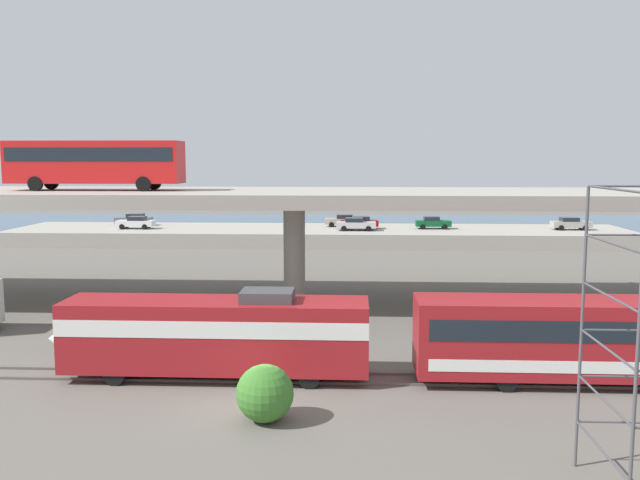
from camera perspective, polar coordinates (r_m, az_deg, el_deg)
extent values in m
plane|color=#605B54|center=(28.37, -5.76, -14.16)|extent=(260.00, 260.00, 0.00)
cube|color=#59544C|center=(31.39, -4.86, -11.93)|extent=(110.00, 0.12, 0.12)
cube|color=#59544C|center=(32.77, -4.52, -11.10)|extent=(110.00, 0.12, 0.12)
cube|color=maroon|center=(31.87, -8.79, -7.90)|extent=(14.10, 3.00, 3.20)
cube|color=white|center=(31.72, -8.81, -6.89)|extent=(14.10, 3.04, 0.77)
cone|color=white|center=(34.05, -20.60, -7.86)|extent=(1.92, 2.85, 2.85)
cube|color=black|center=(33.22, -18.39, -5.97)|extent=(1.92, 2.70, 1.02)
cube|color=#3F3F42|center=(31.05, -4.49, -4.72)|extent=(2.40, 1.80, 0.50)
cylinder|color=black|center=(32.24, -17.07, -10.91)|extent=(0.96, 0.18, 0.96)
cylinder|color=black|center=(34.67, -15.54, -9.59)|extent=(0.96, 0.18, 0.96)
cylinder|color=black|center=(30.47, -0.94, -11.66)|extent=(0.96, 0.18, 0.96)
cylinder|color=black|center=(33.03, -0.63, -10.16)|extent=(0.96, 0.18, 0.96)
cylinder|color=black|center=(31.17, 15.58, -11.52)|extent=(0.92, 0.18, 0.92)
cylinder|color=black|center=(33.68, 14.55, -10.09)|extent=(0.92, 0.18, 0.92)
cube|color=#9E998E|center=(46.41, -2.22, 3.65)|extent=(96.00, 12.18, 0.91)
cylinder|color=#9E998E|center=(46.82, -2.19, -1.23)|extent=(1.50, 1.50, 7.07)
cube|color=red|center=(49.16, -18.54, 6.28)|extent=(12.00, 2.55, 2.90)
cube|color=black|center=(49.16, -18.56, 6.89)|extent=(11.52, 2.59, 0.93)
cube|color=black|center=(47.34, -11.78, 6.91)|extent=(0.08, 2.30, 1.74)
cylinder|color=black|center=(49.13, -13.90, 4.75)|extent=(1.00, 0.26, 1.00)
cylinder|color=black|center=(46.82, -14.75, 4.62)|extent=(1.00, 0.26, 1.00)
cylinder|color=black|center=(51.75, -21.84, 4.56)|extent=(1.00, 0.26, 1.00)
cylinder|color=black|center=(49.56, -23.01, 4.42)|extent=(1.00, 0.26, 1.00)
cylinder|color=#47474C|center=(23.60, 21.31, -7.11)|extent=(0.10, 0.10, 9.33)
cylinder|color=#47474C|center=(19.75, 25.27, -10.02)|extent=(0.10, 0.10, 9.33)
cylinder|color=#47474C|center=(22.65, 22.72, -16.06)|extent=(0.07, 4.26, 0.07)
cylinder|color=#47474C|center=(22.11, 22.91, -12.34)|extent=(0.07, 4.26, 0.07)
cylinder|color=#47474C|center=(21.66, 23.11, -8.44)|extent=(0.07, 4.26, 0.07)
cylinder|color=#47474C|center=(21.31, 23.31, -4.40)|extent=(0.07, 4.26, 0.07)
cylinder|color=#47474C|center=(21.07, 23.51, -0.25)|extent=(0.07, 4.26, 0.07)
cylinder|color=#47474C|center=(20.95, 23.72, 3.97)|extent=(0.07, 4.26, 0.07)
cube|color=#9E998E|center=(81.80, -0.07, 0.40)|extent=(74.19, 13.41, 1.70)
cube|color=#B7B7BC|center=(79.38, 3.08, 1.29)|extent=(4.63, 1.87, 0.70)
cube|color=#1E232B|center=(79.32, 2.91, 1.71)|extent=(2.04, 1.64, 0.48)
cylinder|color=black|center=(80.32, 4.10, 1.10)|extent=(0.64, 0.20, 0.64)
cylinder|color=black|center=(78.55, 4.13, 0.97)|extent=(0.64, 0.20, 0.64)
cylinder|color=black|center=(80.30, 2.05, 1.11)|extent=(0.64, 0.20, 0.64)
cylinder|color=black|center=(78.54, 2.03, 0.98)|extent=(0.64, 0.20, 0.64)
cube|color=silver|center=(84.29, -15.39, 1.38)|extent=(4.44, 1.83, 0.70)
cube|color=#1E232B|center=(84.17, -15.26, 1.78)|extent=(1.96, 1.61, 0.48)
cylinder|color=black|center=(83.95, -16.46, 1.08)|extent=(0.64, 0.20, 0.64)
cylinder|color=black|center=(85.59, -16.07, 1.20)|extent=(0.64, 0.20, 0.64)
cylinder|color=black|center=(83.08, -14.66, 1.08)|extent=(0.64, 0.20, 0.64)
cylinder|color=black|center=(84.74, -14.31, 1.21)|extent=(0.64, 0.20, 0.64)
cube|color=#515459|center=(88.59, -15.52, 1.64)|extent=(4.52, 1.81, 0.70)
cube|color=#1E232B|center=(88.47, -15.39, 2.02)|extent=(1.99, 1.60, 0.48)
cylinder|color=black|center=(88.27, -16.55, 1.36)|extent=(0.64, 0.20, 0.64)
cylinder|color=black|center=(89.89, -16.19, 1.46)|extent=(0.64, 0.20, 0.64)
cylinder|color=black|center=(87.38, -14.81, 1.36)|extent=(0.64, 0.20, 0.64)
cylinder|color=black|center=(89.01, -14.48, 1.47)|extent=(0.64, 0.20, 0.64)
cube|color=#9E998C|center=(83.95, 1.95, 1.61)|extent=(4.47, 1.71, 0.70)
cube|color=#1E232B|center=(83.90, 2.11, 2.01)|extent=(1.97, 1.50, 0.48)
cylinder|color=black|center=(83.21, 0.99, 1.32)|extent=(0.64, 0.20, 0.64)
cylinder|color=black|center=(84.82, 1.03, 1.43)|extent=(0.64, 0.20, 0.64)
cylinder|color=black|center=(83.17, 2.90, 1.31)|extent=(0.64, 0.20, 0.64)
cylinder|color=black|center=(84.78, 2.90, 1.42)|extent=(0.64, 0.20, 0.64)
cube|color=maroon|center=(81.57, 3.37, 1.44)|extent=(4.57, 1.75, 0.70)
cube|color=#1E232B|center=(81.52, 3.53, 1.85)|extent=(2.01, 1.54, 0.48)
cylinder|color=black|center=(80.78, 2.37, 1.14)|extent=(0.64, 0.20, 0.64)
cylinder|color=black|center=(82.43, 2.38, 1.26)|extent=(0.64, 0.20, 0.64)
cylinder|color=black|center=(80.81, 4.37, 1.13)|extent=(0.64, 0.20, 0.64)
cylinder|color=black|center=(82.46, 4.34, 1.25)|extent=(0.64, 0.20, 0.64)
cube|color=#9E998C|center=(85.46, 20.53, 1.26)|extent=(4.52, 1.83, 0.70)
cube|color=#1E232B|center=(85.34, 20.40, 1.66)|extent=(1.99, 1.61, 0.48)
cylinder|color=black|center=(86.75, 21.23, 1.08)|extent=(0.64, 0.20, 0.64)
cylinder|color=black|center=(85.11, 21.59, 0.96)|extent=(0.64, 0.20, 0.64)
cylinder|color=black|center=(85.90, 19.45, 1.10)|extent=(0.64, 0.20, 0.64)
cylinder|color=black|center=(84.25, 19.79, 0.98)|extent=(0.64, 0.20, 0.64)
cube|color=#0C4C26|center=(82.37, 9.58, 1.41)|extent=(4.23, 1.72, 0.70)
cube|color=#1E232B|center=(82.29, 9.44, 1.82)|extent=(1.86, 1.51, 0.48)
cylinder|color=black|center=(83.37, 10.40, 1.22)|extent=(0.64, 0.20, 0.64)
cylinder|color=black|center=(81.76, 10.55, 1.10)|extent=(0.64, 0.20, 0.64)
cylinder|color=black|center=(83.06, 8.61, 1.23)|extent=(0.64, 0.20, 0.64)
cylinder|color=black|center=(81.45, 8.72, 1.12)|extent=(0.64, 0.20, 0.64)
cube|color=#385B7A|center=(104.74, 0.56, 1.38)|extent=(140.00, 36.00, 0.01)
sphere|color=#387328|center=(26.83, -4.70, -12.84)|extent=(2.26, 2.26, 2.26)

